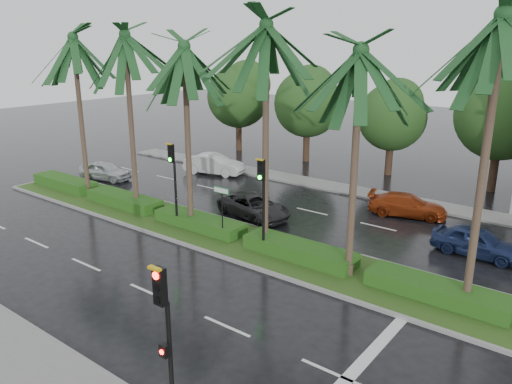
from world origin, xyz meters
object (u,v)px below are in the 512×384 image
Objects in this scene: car_silver at (105,171)px; car_white at (214,164)px; street_sign at (222,200)px; car_blue at (477,242)px; signal_near at (166,342)px; signal_median_left at (173,173)px; car_red at (407,205)px; car_darkgrey at (254,206)px.

car_silver is 0.85× the size of car_white.
car_silver is (-13.99, 3.60, -1.49)m from street_sign.
car_white is 1.15× the size of car_blue.
signal_near is at bearing 171.09° from car_blue.
street_sign is 11.64m from car_blue.
car_white is at bearing 81.18° from car_blue.
car_silver is at bearing 160.98° from signal_median_left.
car_white is (-16.08, 19.28, -1.78)m from signal_near.
signal_near is 19.14m from car_red.
car_darkgrey is 1.18× the size of car_blue.
car_white is (4.91, 5.80, 0.09)m from car_silver.
signal_near is 25.01m from car_silver.
car_darkgrey is 1.08× the size of car_red.
street_sign is 10.76m from car_red.
car_darkgrey is at bearing 102.29° from car_blue.
signal_median_left reaches higher than car_darkgrey.
car_red is at bearing 58.91° from street_sign.
car_blue reaches higher than car_darkgrey.
signal_near is 1.00× the size of signal_median_left.
street_sign is at bearing 134.08° from car_red.
signal_median_left is at bearing -162.95° from car_white.
signal_median_left reaches higher than street_sign.
signal_near reaches higher than car_darkgrey.
signal_median_left is 1.17× the size of car_silver.
car_red is (19.49, 5.52, -0.03)m from car_silver.
car_white is at bearing 74.05° from car_red.
car_silver is 0.83× the size of car_darkgrey.
signal_median_left is 1.14× the size of car_blue.
signal_near reaches higher than car_red.
car_blue is at bearing -67.38° from car_darkgrey.
car_red is 5.61m from car_blue.
car_blue is (3.00, 15.65, -1.85)m from signal_near.
car_blue reaches higher than car_silver.
car_silver is (-10.99, 3.79, -2.36)m from signal_median_left.
street_sign is 0.68× the size of car_blue.
street_sign is at bearing -152.59° from car_darkgrey.
signal_median_left is at bearing 116.58° from car_blue.
signal_median_left is at bearing 165.64° from car_darkgrey.
signal_median_left is 0.99× the size of car_white.
car_darkgrey is (1.98, 3.95, -2.37)m from signal_median_left.
signal_near is 0.97× the size of car_darkgrey.
car_white is at bearing 133.98° from street_sign.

